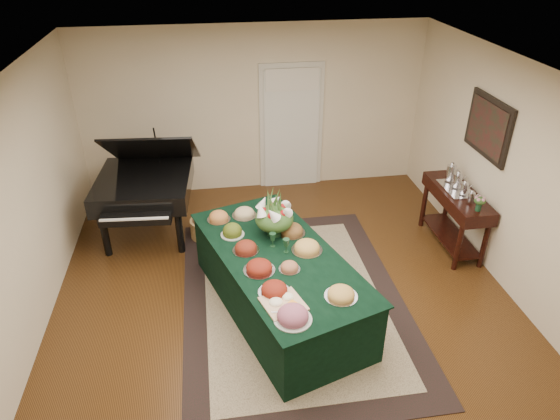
{
  "coord_description": "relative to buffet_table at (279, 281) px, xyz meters",
  "views": [
    {
      "loc": [
        -0.77,
        -4.7,
        3.99
      ],
      "look_at": [
        0.0,
        0.3,
        1.05
      ],
      "focal_mm": 32.0,
      "sensor_mm": 36.0,
      "label": 1
    }
  ],
  "objects": [
    {
      "name": "ground",
      "position": [
        0.09,
        0.2,
        -0.39
      ],
      "size": [
        6.0,
        6.0,
        0.0
      ],
      "primitive_type": "plane",
      "color": "black",
      "rests_on": "ground"
    },
    {
      "name": "area_rug",
      "position": [
        0.2,
        0.12,
        -0.38
      ],
      "size": [
        2.63,
        3.68,
        0.01
      ],
      "color": "black",
      "rests_on": "ground"
    },
    {
      "name": "kitchen_doorway",
      "position": [
        0.69,
        3.17,
        0.63
      ],
      "size": [
        1.05,
        0.07,
        2.1
      ],
      "color": "beige",
      "rests_on": "ground"
    },
    {
      "name": "buffet_table",
      "position": [
        0.0,
        0.0,
        0.0
      ],
      "size": [
        1.95,
        2.82,
        0.77
      ],
      "color": "black",
      "rests_on": "ground"
    },
    {
      "name": "food_platters",
      "position": [
        -0.06,
        0.0,
        0.43
      ],
      "size": [
        1.44,
        2.29,
        0.13
      ],
      "color": "silver",
      "rests_on": "buffet_table"
    },
    {
      "name": "cutting_board",
      "position": [
        -0.09,
        -0.82,
        0.41
      ],
      "size": [
        0.48,
        0.48,
        0.1
      ],
      "color": "tan",
      "rests_on": "buffet_table"
    },
    {
      "name": "green_goblets",
      "position": [
        0.02,
        0.1,
        0.47
      ],
      "size": [
        0.21,
        0.21,
        0.18
      ],
      "color": "#16371F",
      "rests_on": "buffet_table"
    },
    {
      "name": "floral_centerpiece",
      "position": [
        0.01,
        0.42,
        0.66
      ],
      "size": [
        0.47,
        0.47,
        0.47
      ],
      "color": "#16371F",
      "rests_on": "buffet_table"
    },
    {
      "name": "grand_piano",
      "position": [
        -1.61,
        1.92,
        0.4
      ],
      "size": [
        1.49,
        1.64,
        1.61
      ],
      "color": "black",
      "rests_on": "ground"
    },
    {
      "name": "wicker_basket",
      "position": [
        -0.81,
        1.69,
        -0.25
      ],
      "size": [
        0.44,
        0.44,
        0.28
      ],
      "primitive_type": "cylinder",
      "color": "#A27841",
      "rests_on": "ground"
    },
    {
      "name": "mahogany_sideboard",
      "position": [
        2.59,
        0.95,
        0.27
      ],
      "size": [
        0.45,
        1.31,
        0.86
      ],
      "color": "black",
      "rests_on": "ground"
    },
    {
      "name": "tea_service",
      "position": [
        2.59,
        0.99,
        0.58
      ],
      "size": [
        0.34,
        0.74,
        0.3
      ],
      "color": "silver",
      "rests_on": "mahogany_sideboard"
    },
    {
      "name": "pink_bouquet",
      "position": [
        2.59,
        0.44,
        0.6
      ],
      "size": [
        0.16,
        0.16,
        0.2
      ],
      "color": "#16371F",
      "rests_on": "mahogany_sideboard"
    },
    {
      "name": "wall_painting",
      "position": [
        2.81,
        0.95,
        1.36
      ],
      "size": [
        0.05,
        0.95,
        0.75
      ],
      "color": "black",
      "rests_on": "ground"
    }
  ]
}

